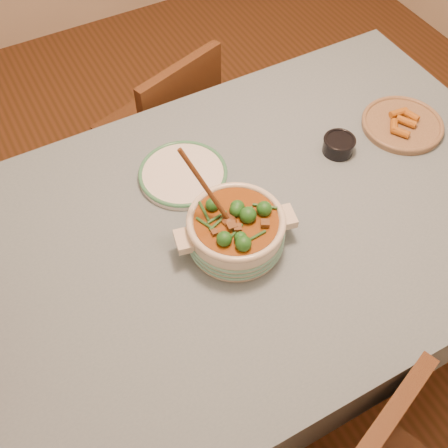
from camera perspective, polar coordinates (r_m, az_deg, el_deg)
name	(u,v)px	position (r m, az deg, el deg)	size (l,w,h in m)	color
floor	(245,339)	(2.18, 2.17, -11.63)	(4.50, 4.50, 0.00)	#492C14
dining_table	(252,237)	(1.60, 2.88, -1.37)	(1.68, 1.08, 0.76)	brown
stew_casserole	(236,228)	(1.43, 1.20, -0.45)	(0.32, 0.29, 0.30)	beige
white_plate	(183,174)	(1.62, -4.18, 5.11)	(0.33, 0.33, 0.02)	white
condiment_bowl	(339,144)	(1.71, 11.59, 7.94)	(0.12, 0.12, 0.05)	black
fried_plate	(403,123)	(1.84, 17.70, 9.72)	(0.29, 0.29, 0.04)	#9E7957
chair_far	(168,128)	(2.23, -5.75, 9.70)	(0.47, 0.47, 0.79)	brown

